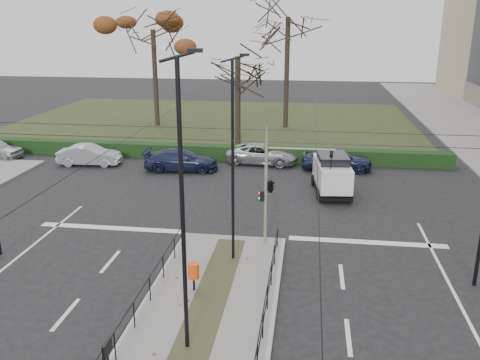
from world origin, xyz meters
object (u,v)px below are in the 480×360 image
object	(u,v)px
info_panel	(107,355)
streetlamp_median_far	(233,160)
parked_car_second	(89,155)
parked_car_fifth	(337,159)
traffic_light	(272,184)
bare_tree_center	(288,26)
litter_bin	(194,271)
parked_car_third	(181,160)
rust_tree	(153,30)
streetlamp_median_near	(183,209)
bare_tree_near	(238,63)
white_van	(332,173)
parked_car_fourth	(262,154)

from	to	relation	value
info_panel	streetlamp_median_far	distance (m)	9.28
parked_car_second	parked_car_fifth	bearing A→B (deg)	-91.52
traffic_light	bare_tree_center	world-z (taller)	bare_tree_center
traffic_light	litter_bin	xyz separation A→B (m)	(-2.45, -4.53, -1.95)
info_panel	parked_car_second	xyz separation A→B (m)	(-10.15, 21.85, -0.90)
parked_car_third	info_panel	bearing A→B (deg)	-175.83
parked_car_second	rust_tree	size ratio (longest dim) A/B	0.37
traffic_light	parked_car_fifth	xyz separation A→B (m)	(3.34, 12.41, -2.07)
streetlamp_median_near	parked_car_second	distance (m)	22.75
bare_tree_near	parked_car_fifth	xyz separation A→B (m)	(7.51, -6.37, -5.63)
litter_bin	white_van	size ratio (longest dim) A/B	0.24
white_van	parked_car_fifth	distance (m)	4.81
streetlamp_median_near	parked_car_second	xyz separation A→B (m)	(-11.52, 19.24, -3.87)
rust_tree	parked_car_fifth	bearing A→B (deg)	-38.22
streetlamp_median_far	info_panel	bearing A→B (deg)	-102.01
streetlamp_median_far	parked_car_second	world-z (taller)	streetlamp_median_far
parked_car_second	litter_bin	bearing A→B (deg)	-150.48
traffic_light	info_panel	xyz separation A→B (m)	(-3.25, -10.46, -1.25)
traffic_light	rust_tree	xyz separation A→B (m)	(-12.70, 25.04, 5.90)
streetlamp_median_far	parked_car_fourth	bearing A→B (deg)	91.04
info_panel	parked_car_third	size ratio (longest dim) A/B	0.38
streetlamp_median_near	bare_tree_center	world-z (taller)	bare_tree_center
bare_tree_center	bare_tree_near	distance (m)	8.28
info_panel	bare_tree_near	distance (m)	29.64
traffic_light	streetlamp_median_near	distance (m)	8.25
parked_car_third	parked_car_fourth	xyz separation A→B (m)	(5.16, 2.43, -0.02)
streetlamp_median_near	rust_tree	size ratio (longest dim) A/B	0.76
parked_car_fourth	bare_tree_center	size ratio (longest dim) A/B	0.38
bare_tree_near	parked_car_second	bearing A→B (deg)	-141.36
streetlamp_median_far	parked_car_second	size ratio (longest dim) A/B	1.94
parked_car_fifth	streetlamp_median_near	bearing A→B (deg)	164.92
streetlamp_median_near	parked_car_third	size ratio (longest dim) A/B	1.80
parked_car_third	traffic_light	bearing A→B (deg)	-153.38
info_panel	parked_car_fourth	size ratio (longest dim) A/B	0.38
traffic_light	litter_bin	world-z (taller)	traffic_light
litter_bin	streetlamp_median_far	size ratio (longest dim) A/B	0.13
parked_car_third	parked_car_fourth	distance (m)	5.70
info_panel	parked_car_fourth	world-z (taller)	info_panel
white_van	rust_tree	bearing A→B (deg)	131.80
rust_tree	parked_car_fifth	xyz separation A→B (m)	(16.04, -12.63, -7.96)
parked_car_fourth	parked_car_third	bearing A→B (deg)	120.33
info_panel	streetlamp_median_far	size ratio (longest dim) A/B	0.22
parked_car_fourth	rust_tree	xyz separation A→B (m)	(-11.01, 11.64, 8.06)
info_panel	parked_car_third	world-z (taller)	info_panel
streetlamp_median_far	parked_car_fourth	xyz separation A→B (m)	(-0.28, 15.18, -3.64)
litter_bin	parked_car_third	bearing A→B (deg)	105.84
parked_car_fifth	white_van	bearing A→B (deg)	173.55
litter_bin	streetlamp_median_near	xyz separation A→B (m)	(0.57, -3.32, 3.67)
rust_tree	parked_car_fourth	bearing A→B (deg)	-46.59
info_panel	parked_car_second	world-z (taller)	info_panel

